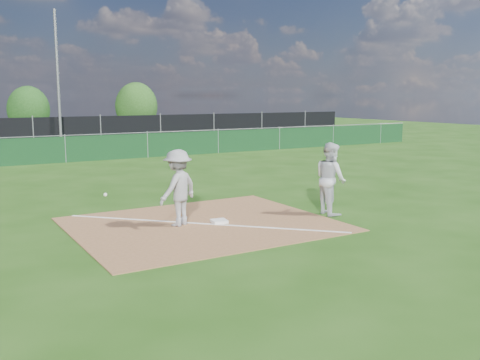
% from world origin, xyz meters
% --- Properties ---
extents(ground, '(90.00, 90.00, 0.00)m').
position_xyz_m(ground, '(0.00, 10.00, 0.00)').
color(ground, '#1E470F').
rests_on(ground, ground).
extents(infield_dirt, '(6.00, 5.00, 0.02)m').
position_xyz_m(infield_dirt, '(0.00, 1.00, 0.01)').
color(infield_dirt, brown).
rests_on(infield_dirt, ground).
extents(foul_line, '(5.01, 5.01, 0.01)m').
position_xyz_m(foul_line, '(0.00, 1.00, 0.03)').
color(foul_line, white).
rests_on(foul_line, infield_dirt).
extents(green_fence, '(44.00, 0.05, 1.20)m').
position_xyz_m(green_fence, '(0.00, 15.00, 0.60)').
color(green_fence, '#0D3316').
rests_on(green_fence, ground).
extents(black_fence, '(46.00, 0.04, 1.80)m').
position_xyz_m(black_fence, '(0.00, 23.00, 0.90)').
color(black_fence, black).
rests_on(black_fence, ground).
extents(parking_lot, '(46.00, 9.00, 0.01)m').
position_xyz_m(parking_lot, '(0.00, 28.00, 0.01)').
color(parking_lot, black).
rests_on(parking_lot, ground).
extents(light_pole, '(0.16, 0.16, 8.00)m').
position_xyz_m(light_pole, '(1.50, 22.70, 4.00)').
color(light_pole, slate).
rests_on(light_pole, ground).
extents(first_base, '(0.40, 0.40, 0.07)m').
position_xyz_m(first_base, '(0.39, 0.89, 0.06)').
color(first_base, white).
rests_on(first_base, infield_dirt).
extents(play_at_first, '(2.52, 1.12, 1.80)m').
position_xyz_m(play_at_first, '(-0.55, 1.18, 0.92)').
color(play_at_first, '#A7A7A9').
rests_on(play_at_first, infield_dirt).
extents(runner, '(0.86, 1.03, 1.88)m').
position_xyz_m(runner, '(3.38, 0.35, 0.94)').
color(runner, silver).
rests_on(runner, ground).
extents(car_mid, '(4.69, 3.02, 1.46)m').
position_xyz_m(car_mid, '(-0.67, 26.64, 0.74)').
color(car_mid, black).
rests_on(car_mid, parking_lot).
extents(car_right, '(5.09, 2.25, 1.45)m').
position_xyz_m(car_right, '(3.14, 26.82, 0.74)').
color(car_right, black).
rests_on(car_right, parking_lot).
extents(tree_mid, '(3.22, 3.22, 3.82)m').
position_xyz_m(tree_mid, '(1.73, 34.71, 1.96)').
color(tree_mid, '#382316').
rests_on(tree_mid, ground).
extents(tree_right, '(3.52, 3.52, 4.18)m').
position_xyz_m(tree_right, '(10.14, 33.40, 2.15)').
color(tree_right, '#382316').
rests_on(tree_right, ground).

